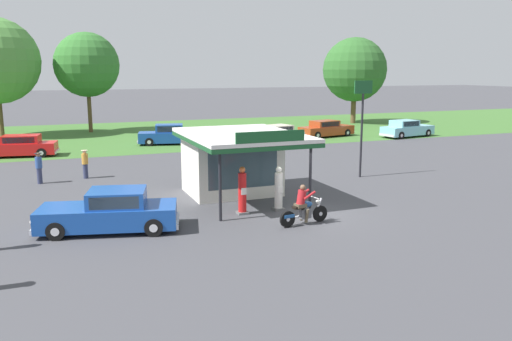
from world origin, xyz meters
TOP-DOWN VIEW (x-y plane):
  - ground_plane at (0.00, 0.00)m, footprint 300.00×300.00m
  - grass_verge_strip at (0.00, 30.00)m, footprint 120.00×24.00m
  - service_station_kiosk at (-1.65, 4.33)m, footprint 4.85×6.66m
  - gas_pump_nearside at (-2.46, 0.95)m, footprint 0.44×0.44m
  - gas_pump_offside at (-0.83, 0.95)m, footprint 0.44×0.44m
  - motorcycle_with_rider at (-0.81, -1.33)m, footprint 2.17×0.71m
  - featured_classic_sedan at (-7.79, 0.60)m, footprint 5.42×3.05m
  - parked_car_back_row_left at (-11.89, 20.29)m, footprint 5.66×2.68m
  - parked_car_back_row_centre at (-0.63, 22.32)m, footprint 5.77×2.95m
  - parked_car_back_row_centre_left at (13.27, 21.98)m, footprint 5.55×2.79m
  - parked_car_back_row_centre_right at (19.93, 19.22)m, footprint 5.42×2.65m
  - parked_car_back_row_far_left at (7.00, 18.94)m, footprint 5.09×2.97m
  - bystander_chatting_near_pumps at (-10.34, 10.36)m, footprint 0.36×0.36m
  - bystander_leaning_by_kiosk at (-8.01, 10.88)m, footprint 0.35×0.35m
  - tree_oak_centre at (-6.05, 33.48)m, footprint 6.04×6.04m
  - tree_oak_far_right at (22.10, 31.56)m, footprint 7.04×7.04m
  - roadside_pole_sign at (6.26, 5.62)m, footprint 1.10×0.12m

SIDE VIEW (x-z plane):
  - ground_plane at x=0.00m, z-range 0.00..0.00m
  - grass_verge_strip at x=0.00m, z-range 0.00..0.01m
  - motorcycle_with_rider at x=-0.81m, z-range -0.14..1.44m
  - parked_car_back_row_centre_left at x=13.27m, z-range -0.05..1.41m
  - parked_car_back_row_left at x=-11.89m, z-range -0.05..1.43m
  - parked_car_back_row_centre_right at x=19.93m, z-range -0.06..1.46m
  - featured_classic_sedan at x=-7.79m, z-range -0.08..1.48m
  - parked_car_back_row_far_left at x=7.00m, z-range -0.08..1.49m
  - parked_car_back_row_centre at x=-0.63m, z-range -0.08..1.52m
  - bystander_leaning_by_kiosk at x=-8.01m, z-range 0.05..1.64m
  - gas_pump_offside at x=-0.83m, z-range -0.08..1.80m
  - bystander_chatting_near_pumps at x=-10.34m, z-range 0.06..1.70m
  - gas_pump_nearside at x=-2.46m, z-range -0.08..1.91m
  - service_station_kiosk at x=-1.65m, z-range 0.01..3.54m
  - roadside_pole_sign at x=6.26m, z-range 0.93..6.24m
  - tree_oak_far_right at x=22.10m, z-range 1.20..10.66m
  - tree_oak_centre at x=-6.05m, z-range 1.58..10.98m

